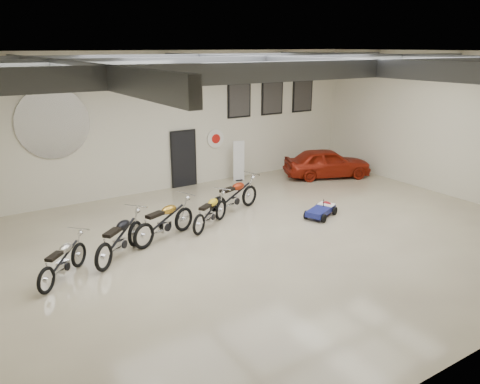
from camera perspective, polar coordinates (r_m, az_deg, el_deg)
floor at (r=12.98m, az=2.87°, el=-5.98°), size 16.00×12.00×0.01m
ceiling at (r=11.92m, az=3.24°, el=16.67°), size 16.00×12.00×0.01m
back_wall at (r=17.35m, az=-8.65°, el=8.44°), size 16.00×0.02×5.00m
right_wall at (r=18.00m, az=24.45°, el=7.41°), size 0.02×12.00×5.00m
ceiling_beams at (r=11.92m, az=3.22°, el=15.47°), size 15.80×11.80×0.32m
door at (r=17.79m, az=-6.90°, el=3.97°), size 0.92×0.08×2.10m
logo_plaque at (r=16.08m, az=-21.84°, el=7.78°), size 2.30×0.06×1.16m
poster_left at (r=18.65m, az=-0.10°, el=11.11°), size 1.05×0.08×1.35m
poster_mid at (r=19.55m, az=3.94°, el=11.36°), size 1.05×0.08×1.35m
poster_right at (r=20.53m, az=7.62°, el=11.54°), size 1.05×0.08×1.35m
oil_sign at (r=18.29m, az=-3.01°, el=6.52°), size 0.72×0.10×0.72m
banner_stand at (r=18.49m, az=-0.16°, el=3.95°), size 0.49×0.28×1.69m
motorcycle_silver at (r=11.50m, az=-20.83°, el=-7.71°), size 1.74×1.74×0.98m
motorcycle_black at (r=12.16m, az=-14.45°, el=-5.32°), size 2.08×1.92×1.13m
motorcycle_gold at (r=13.03m, az=-9.22°, el=-3.39°), size 2.30×1.43×1.14m
motorcycle_yellow at (r=13.79m, az=-3.66°, el=-2.33°), size 1.94×1.53×1.00m
motorcycle_red at (r=14.99m, az=-0.70°, el=-0.37°), size 2.30×1.31×1.14m
go_kart at (r=14.98m, az=10.04°, el=-1.87°), size 1.63×1.20×0.54m
vintage_car at (r=19.38m, az=10.58°, el=3.52°), size 2.61×3.75×1.19m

